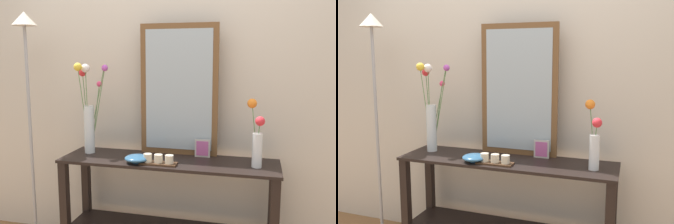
% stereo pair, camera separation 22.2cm
% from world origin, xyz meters
% --- Properties ---
extents(wall_back, '(6.40, 0.08, 2.70)m').
position_xyz_m(wall_back, '(0.00, 0.32, 1.35)').
color(wall_back, beige).
rests_on(wall_back, ground).
extents(console_table, '(1.50, 0.41, 0.76)m').
position_xyz_m(console_table, '(0.00, 0.00, 0.48)').
color(console_table, black).
rests_on(console_table, ground).
extents(mirror_leaning, '(0.56, 0.03, 0.94)m').
position_xyz_m(mirror_leaning, '(0.04, 0.17, 1.23)').
color(mirror_leaning, brown).
rests_on(mirror_leaning, console_table).
extents(tall_vase_left, '(0.23, 0.20, 0.66)m').
position_xyz_m(tall_vase_left, '(-0.61, 0.05, 1.07)').
color(tall_vase_left, silver).
rests_on(tall_vase_left, console_table).
extents(vase_right, '(0.12, 0.14, 0.44)m').
position_xyz_m(vase_right, '(0.59, -0.01, 0.96)').
color(vase_right, silver).
rests_on(vase_right, console_table).
extents(candle_tray, '(0.24, 0.09, 0.07)m').
position_xyz_m(candle_tray, '(-0.03, -0.12, 0.79)').
color(candle_tray, '#472D1C').
rests_on(candle_tray, console_table).
extents(picture_frame_small, '(0.11, 0.01, 0.13)m').
position_xyz_m(picture_frame_small, '(0.22, 0.13, 0.83)').
color(picture_frame_small, '#B7B2AD').
rests_on(picture_frame_small, console_table).
extents(decorative_bowl, '(0.17, 0.17, 0.05)m').
position_xyz_m(decorative_bowl, '(-0.18, -0.12, 0.79)').
color(decorative_bowl, '#2D5B84').
rests_on(decorative_bowl, console_table).
extents(floor_lamp, '(0.24, 0.24, 1.79)m').
position_xyz_m(floor_lamp, '(-1.09, 0.02, 1.21)').
color(floor_lamp, '#9E9EA3').
rests_on(floor_lamp, ground).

